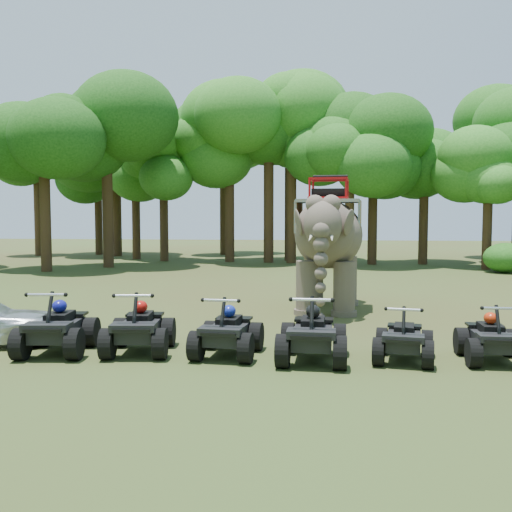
{
  "coord_description": "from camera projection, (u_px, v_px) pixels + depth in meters",
  "views": [
    {
      "loc": [
        1.54,
        -13.32,
        2.94
      ],
      "look_at": [
        0.0,
        1.2,
        1.9
      ],
      "focal_mm": 40.0,
      "sensor_mm": 36.0,
      "label": 1
    }
  ],
  "objects": [
    {
      "name": "ground",
      "position": [
        251.0,
        339.0,
        13.58
      ],
      "size": [
        110.0,
        110.0,
        0.0
      ],
      "primitive_type": "plane",
      "color": "#47381E",
      "rests_on": "ground"
    },
    {
      "name": "elephant",
      "position": [
        328.0,
        243.0,
        17.72
      ],
      "size": [
        2.65,
        5.18,
        4.2
      ],
      "primitive_type": null,
      "rotation": [
        0.0,
        0.0,
        -0.09
      ],
      "color": "brown",
      "rests_on": "ground"
    },
    {
      "name": "atv_0",
      "position": [
        57.0,
        321.0,
        12.16
      ],
      "size": [
        1.55,
        2.0,
        1.38
      ],
      "primitive_type": null,
      "rotation": [
        0.0,
        0.0,
        0.11
      ],
      "color": "black",
      "rests_on": "ground"
    },
    {
      "name": "atv_1",
      "position": [
        139.0,
        321.0,
        12.2
      ],
      "size": [
        1.53,
        1.97,
        1.36
      ],
      "primitive_type": null,
      "rotation": [
        0.0,
        0.0,
        0.11
      ],
      "color": "black",
      "rests_on": "ground"
    },
    {
      "name": "atv_2",
      "position": [
        227.0,
        325.0,
        11.95
      ],
      "size": [
        1.41,
        1.84,
        1.29
      ],
      "primitive_type": null,
      "rotation": [
        0.0,
        0.0,
        -0.08
      ],
      "color": "black",
      "rests_on": "ground"
    },
    {
      "name": "atv_3",
      "position": [
        313.0,
        327.0,
        11.5
      ],
      "size": [
        1.42,
        1.91,
        1.38
      ],
      "primitive_type": null,
      "rotation": [
        0.0,
        0.0,
        -0.04
      ],
      "color": "black",
      "rests_on": "ground"
    },
    {
      "name": "atv_4",
      "position": [
        404.0,
        332.0,
        11.5
      ],
      "size": [
        1.41,
        1.75,
        1.17
      ],
      "primitive_type": null,
      "rotation": [
        0.0,
        0.0,
        -0.17
      ],
      "color": "black",
      "rests_on": "ground"
    },
    {
      "name": "atv_5",
      "position": [
        492.0,
        332.0,
        11.44
      ],
      "size": [
        1.22,
        1.66,
        1.21
      ],
      "primitive_type": null,
      "rotation": [
        0.0,
        0.0,
        -0.02
      ],
      "color": "black",
      "rests_on": "ground"
    },
    {
      "name": "tree_0",
      "position": [
        292.0,
        183.0,
        34.96
      ],
      "size": [
        6.87,
        6.87,
        9.82
      ],
      "primitive_type": null,
      "color": "#195114",
      "rests_on": "ground"
    },
    {
      "name": "tree_1",
      "position": [
        350.0,
        199.0,
        32.5
      ],
      "size": [
        5.39,
        5.39,
        7.7
      ],
      "primitive_type": null,
      "color": "#195114",
      "rests_on": "ground"
    },
    {
      "name": "tree_2",
      "position": [
        424.0,
        195.0,
        34.09
      ],
      "size": [
        5.83,
        5.83,
        8.32
      ],
      "primitive_type": null,
      "color": "#195114",
      "rests_on": "ground"
    },
    {
      "name": "tree_3",
      "position": [
        488.0,
        208.0,
        30.79
      ],
      "size": [
        4.64,
        4.64,
        6.63
      ],
      "primitive_type": null,
      "color": "#195114",
      "rests_on": "ground"
    },
    {
      "name": "tree_29",
      "position": [
        45.0,
        190.0,
        29.65
      ],
      "size": [
        5.95,
        5.95,
        8.5
      ],
      "primitive_type": null,
      "color": "#195114",
      "rests_on": "ground"
    },
    {
      "name": "tree_30",
      "position": [
        107.0,
        181.0,
        32.04
      ],
      "size": [
        6.82,
        6.82,
        9.74
      ],
      "primitive_type": null,
      "color": "#195114",
      "rests_on": "ground"
    },
    {
      "name": "tree_31",
      "position": [
        164.0,
        198.0,
        36.52
      ],
      "size": [
        5.64,
        5.64,
        8.05
      ],
      "primitive_type": null,
      "color": "#195114",
      "rests_on": "ground"
    },
    {
      "name": "tree_32",
      "position": [
        230.0,
        184.0,
        35.85
      ],
      "size": [
        6.9,
        6.9,
        9.86
      ],
      "primitive_type": null,
      "color": "#195114",
      "rests_on": "ground"
    },
    {
      "name": "tree_33",
      "position": [
        38.0,
        205.0,
        41.43
      ],
      "size": [
        5.12,
        5.12,
        7.32
      ],
      "primitive_type": null,
      "color": "#195114",
      "rests_on": "ground"
    },
    {
      "name": "tree_35",
      "position": [
        117.0,
        187.0,
        40.91
      ],
      "size": [
        6.99,
        6.99,
        9.99
      ],
      "primitive_type": null,
      "color": "#195114",
      "rests_on": "ground"
    },
    {
      "name": "tree_36",
      "position": [
        98.0,
        200.0,
        42.49
      ],
      "size": [
        5.74,
        5.74,
        8.2
      ],
      "primitive_type": null,
      "color": "#195114",
      "rests_on": "ground"
    },
    {
      "name": "tree_37",
      "position": [
        224.0,
        185.0,
        42.43
      ],
      "size": [
        7.3,
        7.3,
        10.43
      ],
      "primitive_type": null,
      "color": "#195114",
      "rests_on": "ground"
    },
    {
      "name": "tree_38",
      "position": [
        290.0,
        180.0,
        36.9
      ],
      "size": [
        7.34,
        7.34,
        10.49
      ],
      "primitive_type": null,
      "color": "#195114",
      "rests_on": "ground"
    },
    {
      "name": "tree_39",
      "position": [
        373.0,
        193.0,
        34.01
      ],
      "size": [
        6.01,
        6.01,
        8.58
      ],
      "primitive_type": null,
      "color": "#195114",
      "rests_on": "ground"
    },
    {
      "name": "tree_41",
      "position": [
        136.0,
        200.0,
        38.08
      ],
      "size": [
        5.6,
        5.6,
        8.0
      ],
      "primitive_type": null,
      "color": "#195114",
      "rests_on": "ground"
    },
    {
      "name": "tree_43",
      "position": [
        269.0,
        177.0,
        35.35
      ],
      "size": [
        7.47,
        7.47,
        10.67
      ],
      "primitive_type": null,
      "color": "#195114",
      "rests_on": "ground"
    }
  ]
}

